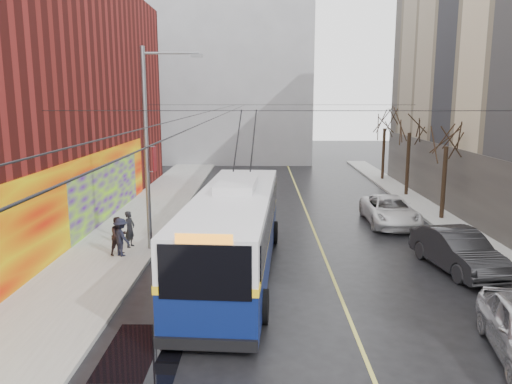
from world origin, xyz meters
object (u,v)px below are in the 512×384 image
Objects in this scene: following_car at (243,206)px; pedestrian_a at (130,229)px; parked_car_b at (458,250)px; pedestrian_c at (121,237)px; tree_near at (447,132)px; pedestrian_b at (119,236)px; tree_far at (385,119)px; parked_car_c at (390,211)px; tree_mid at (410,122)px; streetlight_pole at (150,144)px; trolleybus at (234,231)px.

pedestrian_a is at bearing -121.38° from following_car.
pedestrian_c reaches higher than parked_car_b.
tree_near is 18.22m from pedestrian_c.
pedestrian_b is at bearing -157.09° from tree_near.
tree_far is 26.99m from pedestrian_c.
parked_car_c is at bearing -163.80° from tree_near.
parked_car_b is at bearing -82.86° from parked_car_c.
tree_mid is 4.03× the size of pedestrian_c.
parked_car_c is 13.93m from pedestrian_a.
streetlight_pole is 0.67× the size of trolleybus.
tree_near is 14.77m from trolleybus.
parked_car_b is 0.92× the size of parked_car_c.
parked_car_c is 14.54m from pedestrian_b.
streetlight_pole is 4.19m from pedestrian_c.
streetlight_pole is at bearing -84.55° from pedestrian_a.
parked_car_c is 3.29× the size of pedestrian_a.
tree_near reaches higher than parked_car_c.
parked_car_c is (-3.20, -0.93, -4.22)m from tree_near.
parked_car_b is at bearing -96.08° from tree_far.
following_car is at bearing 3.01° from pedestrian_b.
tree_near reaches higher than trolleybus.
pedestrian_c is (-16.28, -14.12, -4.27)m from tree_mid.
tree_far reaches higher than pedestrian_a.
tree_mid is at bearing 71.38° from parked_car_b.
parked_car_c is (-3.20, -14.93, -4.38)m from tree_far.
streetlight_pole reaches higher than pedestrian_a.
streetlight_pole reaches higher than pedestrian_c.
pedestrian_a is (-13.04, -4.88, 0.22)m from parked_car_c.
pedestrian_b reaches higher than following_car.
tree_near is at bearing 21.62° from streetlight_pole.
tree_near reaches higher than pedestrian_c.
pedestrian_b is (-5.12, -7.03, 0.18)m from following_car.
streetlight_pole is at bearing -14.78° from pedestrian_b.
pedestrian_b is at bearing -117.56° from following_car.
streetlight_pole reaches higher than pedestrian_b.
pedestrian_a is (-4.91, 3.10, -0.76)m from trolleybus.
pedestrian_a is at bearing -160.31° from tree_near.
pedestrian_a is (-13.86, 2.59, 0.16)m from parked_car_b.
pedestrian_c is at bearing -156.38° from tree_near.
tree_mid is 1.33× the size of parked_car_b.
trolleybus is at bearing 173.46° from parked_car_b.
parked_car_c is 14.48m from pedestrian_c.
tree_near is 18.28m from pedestrian_b.
following_car is (3.82, 6.08, -4.04)m from streetlight_pole.
tree_mid reaches higher than following_car.
parked_car_b is 1.06× the size of following_car.
parked_car_b is at bearing -105.85° from tree_near.
tree_far is 25.96m from pedestrian_a.
streetlight_pole is 1.65× the size of parked_car_c.
tree_near is at bearing -116.04° from pedestrian_c.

